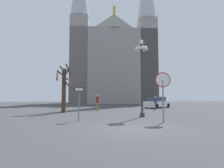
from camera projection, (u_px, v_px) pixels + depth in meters
name	position (u px, v px, depth m)	size (l,w,h in m)	color
ground_plane	(133.00, 129.00, 8.58)	(120.00, 120.00, 0.00)	#424244
cathedral	(113.00, 56.00, 46.25)	(20.57, 11.94, 39.91)	gray
stop_sign	(163.00, 86.00, 10.85)	(0.88, 0.24, 2.93)	slate
one_way_arrow_sign	(79.00, 99.00, 11.49)	(0.62, 0.31, 2.06)	slate
street_lamp	(142.00, 65.00, 13.98)	(1.00, 1.00, 5.83)	#2D3833
bare_tree	(64.00, 88.00, 17.64)	(1.46, 1.36, 4.61)	#473323
parked_car_near_white	(157.00, 103.00, 25.49)	(4.46, 4.13, 1.53)	silver
pedestrian_walking	(97.00, 101.00, 20.31)	(0.32, 0.32, 1.77)	olive
pedestrian_standing	(155.00, 102.00, 21.41)	(0.32, 0.32, 1.57)	#33663F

